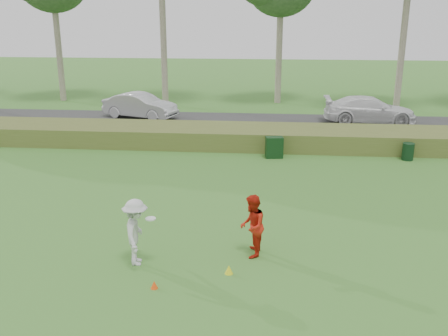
# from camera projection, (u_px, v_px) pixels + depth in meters

# --- Properties ---
(ground) EXTENTS (120.00, 120.00, 0.00)m
(ground) POSITION_uv_depth(u_px,v_px,m) (210.00, 258.00, 13.40)
(ground) COLOR #316E24
(ground) RESTS_ON ground
(reed_strip) EXTENTS (80.00, 3.00, 0.90)m
(reed_strip) POSITION_uv_depth(u_px,v_px,m) (239.00, 136.00, 24.67)
(reed_strip) COLOR #4E5E25
(reed_strip) RESTS_ON ground
(park_road) EXTENTS (80.00, 6.00, 0.06)m
(park_road) POSITION_uv_depth(u_px,v_px,m) (245.00, 123.00, 29.55)
(park_road) COLOR #2D2D2D
(park_road) RESTS_ON ground
(player_white) EXTENTS (0.95, 1.24, 1.78)m
(player_white) POSITION_uv_depth(u_px,v_px,m) (136.00, 232.00, 12.87)
(player_white) COLOR silver
(player_white) RESTS_ON ground
(player_red) EXTENTS (0.69, 0.87, 1.72)m
(player_red) POSITION_uv_depth(u_px,v_px,m) (252.00, 226.00, 13.32)
(player_red) COLOR red
(player_red) RESTS_ON ground
(cone_orange) EXTENTS (0.18, 0.18, 0.19)m
(cone_orange) POSITION_uv_depth(u_px,v_px,m) (154.00, 285.00, 11.92)
(cone_orange) COLOR #FF490D
(cone_orange) RESTS_ON ground
(cone_yellow) EXTENTS (0.21, 0.21, 0.23)m
(cone_yellow) POSITION_uv_depth(u_px,v_px,m) (229.00, 269.00, 12.58)
(cone_yellow) COLOR yellow
(cone_yellow) RESTS_ON ground
(utility_cabinet) EXTENTS (0.83, 0.59, 0.96)m
(utility_cabinet) POSITION_uv_depth(u_px,v_px,m) (274.00, 147.00, 22.56)
(utility_cabinet) COLOR black
(utility_cabinet) RESTS_ON ground
(trash_bin) EXTENTS (0.62, 0.62, 0.77)m
(trash_bin) POSITION_uv_depth(u_px,v_px,m) (408.00, 152.00, 22.22)
(trash_bin) COLOR black
(trash_bin) RESTS_ON ground
(car_mid) EXTENTS (4.90, 2.96, 1.52)m
(car_mid) POSITION_uv_depth(u_px,v_px,m) (140.00, 106.00, 30.74)
(car_mid) COLOR silver
(car_mid) RESTS_ON park_road
(car_right) EXTENTS (5.32, 2.23, 1.54)m
(car_right) POSITION_uv_depth(u_px,v_px,m) (369.00, 110.00, 29.38)
(car_right) COLOR white
(car_right) RESTS_ON park_road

